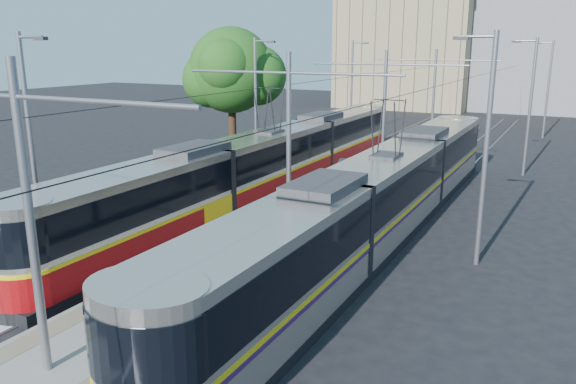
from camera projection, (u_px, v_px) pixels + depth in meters
The scene contains 13 objects.
ground at pixel (163, 310), 16.41m from camera, with size 160.00×160.00×0.00m, color black.
platform at pixel (364, 184), 30.95m from camera, with size 4.00×50.00×0.30m, color gray.
tactile_strip_left at pixel (340, 178), 31.56m from camera, with size 0.70×50.00×0.01m, color gray.
tactile_strip_right at pixel (390, 184), 30.26m from camera, with size 0.70×50.00×0.01m, color gray.
rails at pixel (364, 186), 30.98m from camera, with size 8.71×70.00×0.03m.
tram_left at pixel (270, 163), 28.58m from camera, with size 2.43×31.33×5.50m.
tram_right at pixel (385, 192), 22.37m from camera, with size 2.43×29.68×5.50m.
catenary at pixel (347, 109), 27.41m from camera, with size 9.20×70.00×7.00m.
street_lamps at pixel (390, 104), 33.37m from camera, with size 15.18×38.22×8.00m.
shelter at pixel (344, 182), 25.84m from camera, with size 0.85×1.10×2.15m.
tree at pixel (238, 72), 35.98m from camera, with size 6.01×5.56×8.74m.
building_left at pixel (409, 52), 70.64m from camera, with size 16.32×12.24×13.59m.
building_centre at pixel (551, 47), 66.72m from camera, with size 18.36×14.28×14.91m.
Camera 1 is at (10.22, -11.59, 7.48)m, focal length 35.00 mm.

